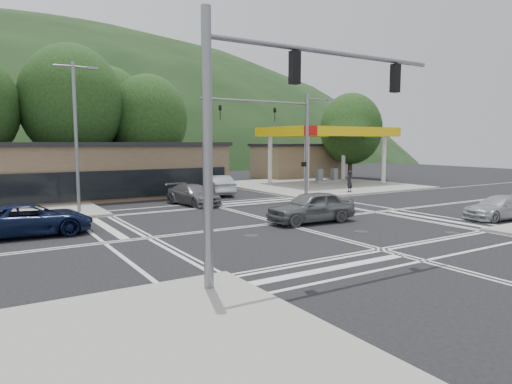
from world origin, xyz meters
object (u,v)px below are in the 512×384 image
car_blue_west (31,220)px  car_queue_b (172,183)px  pedestrian (349,181)px  car_grey_center (311,207)px  car_queue_a (216,185)px  car_silver_east (500,208)px  car_northbound (193,195)px

car_blue_west → car_queue_b: bearing=-37.3°
car_queue_b → pedestrian: size_ratio=2.39×
car_grey_center → pedestrian: bearing=131.4°
car_queue_a → car_grey_center: bearing=92.8°
car_blue_west → car_silver_east: 24.52m
car_silver_east → pedestrian: (1.69, 13.84, 0.39)m
car_queue_b → car_northbound: size_ratio=0.88×
car_grey_center → pedestrian: size_ratio=2.75×
car_queue_a → car_blue_west: bearing=43.1°
car_silver_east → car_queue_a: size_ratio=0.91×
car_northbound → car_queue_b: bearing=68.2°
car_silver_east → car_northbound: size_ratio=0.93×
car_silver_east → car_queue_a: 20.63m
car_grey_center → car_silver_east: (9.63, -4.80, -0.18)m
pedestrian → car_silver_east: bearing=64.8°
car_blue_west → car_queue_a: (14.68, 10.05, 0.07)m
car_grey_center → car_silver_east: 10.76m
car_blue_west → pedestrian: 25.04m
car_blue_west → car_silver_east: (22.85, -8.89, -0.10)m
car_grey_center → car_queue_b: bearing=-175.5°
car_grey_center → car_northbound: 10.04m
car_silver_east → car_grey_center: bearing=-108.8°
car_blue_west → pedestrian: bearing=-74.9°
car_queue_a → car_queue_b: size_ratio=1.17×
car_northbound → pedestrian: size_ratio=2.71×
car_grey_center → car_northbound: size_ratio=1.02×
car_silver_east → car_queue_b: 25.57m
car_silver_east → car_queue_b: (-10.18, 23.46, 0.07)m
car_queue_a → pedestrian: bearing=161.3°
car_blue_west → car_northbound: bearing=-58.6°
car_grey_center → car_queue_b: 18.67m
car_grey_center → car_queue_b: (-0.55, 18.66, -0.11)m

